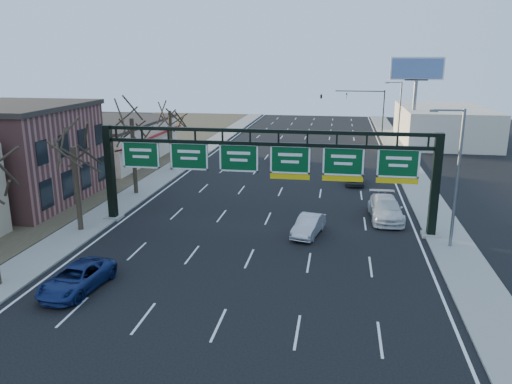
% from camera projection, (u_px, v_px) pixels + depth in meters
% --- Properties ---
extents(ground, '(160.00, 160.00, 0.00)m').
position_uv_depth(ground, '(243.00, 272.00, 28.89)').
color(ground, black).
rests_on(ground, ground).
extents(sidewalk_left, '(3.00, 120.00, 0.12)m').
position_uv_depth(sidewalk_left, '(156.00, 180.00, 49.96)').
color(sidewalk_left, gray).
rests_on(sidewalk_left, ground).
extents(sidewalk_right, '(3.00, 120.00, 0.12)m').
position_uv_depth(sidewalk_right, '(421.00, 191.00, 45.84)').
color(sidewalk_right, gray).
rests_on(sidewalk_right, ground).
extents(dirt_strip_left, '(21.00, 120.00, 0.06)m').
position_uv_depth(dirt_strip_left, '(44.00, 176.00, 51.93)').
color(dirt_strip_left, '#473D2B').
rests_on(dirt_strip_left, ground).
extents(lane_markings, '(21.60, 120.00, 0.01)m').
position_uv_depth(lane_markings, '(283.00, 186.00, 47.92)').
color(lane_markings, white).
rests_on(lane_markings, ground).
extents(sign_gantry, '(24.60, 1.20, 7.20)m').
position_uv_depth(sign_gantry, '(266.00, 165.00, 35.26)').
color(sign_gantry, black).
rests_on(sign_gantry, ground).
extents(brick_block, '(10.40, 12.40, 8.30)m').
position_uv_depth(brick_block, '(16.00, 154.00, 41.72)').
color(brick_block, '#925550').
rests_on(brick_block, ground).
extents(cream_strip, '(10.90, 18.40, 4.70)m').
position_uv_depth(cream_strip, '(113.00, 141.00, 59.31)').
color(cream_strip, beige).
rests_on(cream_strip, ground).
extents(building_right_distant, '(12.00, 20.00, 5.00)m').
position_uv_depth(building_right_distant, '(443.00, 124.00, 72.59)').
color(building_right_distant, beige).
rests_on(building_right_distant, ground).
extents(tree_gantry, '(3.60, 3.60, 8.48)m').
position_uv_depth(tree_gantry, '(72.00, 132.00, 33.83)').
color(tree_gantry, '#30251A').
rests_on(tree_gantry, sidewalk_left).
extents(tree_mid, '(3.60, 3.60, 9.24)m').
position_uv_depth(tree_mid, '(131.00, 107.00, 43.15)').
color(tree_mid, '#30251A').
rests_on(tree_mid, sidewalk_left).
extents(tree_far, '(3.60, 3.60, 8.86)m').
position_uv_depth(tree_far, '(169.00, 101.00, 52.76)').
color(tree_far, '#30251A').
rests_on(tree_far, sidewalk_left).
extents(streetlight_near, '(2.15, 0.22, 9.00)m').
position_uv_depth(streetlight_near, '(456.00, 172.00, 31.26)').
color(streetlight_near, slate).
rests_on(streetlight_near, sidewalk_right).
extents(streetlight_far, '(2.15, 0.22, 9.00)m').
position_uv_depth(streetlight_far, '(399.00, 113.00, 63.60)').
color(streetlight_far, slate).
rests_on(streetlight_far, sidewalk_right).
extents(billboard_right, '(7.00, 0.50, 12.00)m').
position_uv_depth(billboard_right, '(416.00, 80.00, 66.89)').
color(billboard_right, slate).
rests_on(billboard_right, ground).
extents(traffic_signal_mast, '(10.16, 0.54, 7.00)m').
position_uv_depth(traffic_signal_mast, '(345.00, 99.00, 78.86)').
color(traffic_signal_mast, black).
rests_on(traffic_signal_mast, ground).
extents(car_blue_suv, '(2.79, 5.12, 1.36)m').
position_uv_depth(car_blue_suv, '(77.00, 278.00, 26.48)').
color(car_blue_suv, navy).
rests_on(car_blue_suv, ground).
extents(car_silver_sedan, '(2.32, 4.38, 1.37)m').
position_uv_depth(car_silver_sedan, '(309.00, 226.00, 34.70)').
color(car_silver_sedan, '#B0B0B5').
rests_on(car_silver_sedan, ground).
extents(car_white_wagon, '(2.60, 5.87, 1.67)m').
position_uv_depth(car_white_wagon, '(386.00, 209.00, 38.06)').
color(car_white_wagon, silver).
rests_on(car_white_wagon, ground).
extents(car_grey_far, '(1.89, 4.45, 1.50)m').
position_uv_depth(car_grey_far, '(355.00, 176.00, 48.82)').
color(car_grey_far, '#3F4244').
rests_on(car_grey_far, ground).
extents(car_silver_distant, '(1.53, 4.32, 1.42)m').
position_uv_depth(car_silver_distant, '(285.00, 157.00, 57.98)').
color(car_silver_distant, '#9E9EA2').
rests_on(car_silver_distant, ground).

